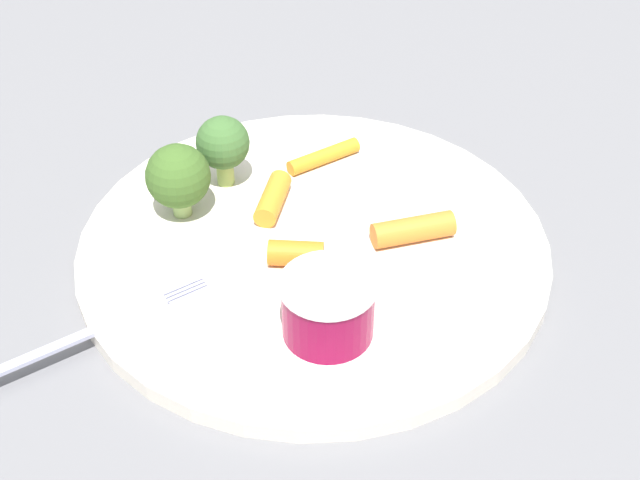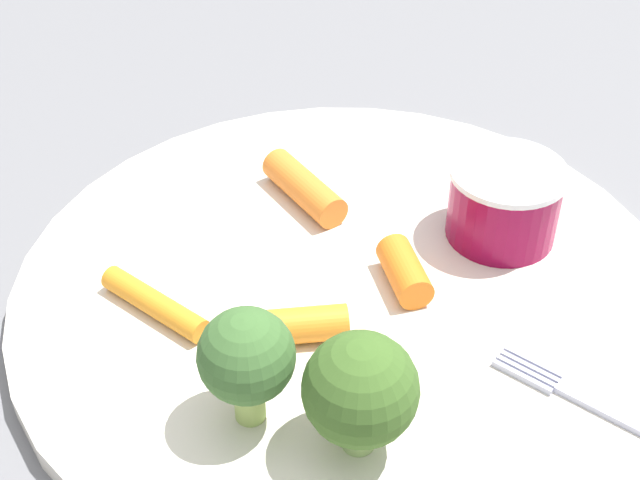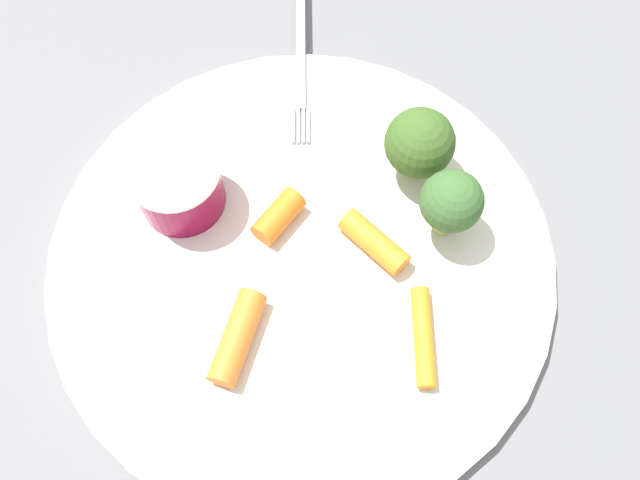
{
  "view_description": "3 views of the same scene",
  "coord_description": "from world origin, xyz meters",
  "px_view_note": "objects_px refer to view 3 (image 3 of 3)",
  "views": [
    {
      "loc": [
        0.19,
        -0.4,
        0.39
      ],
      "look_at": [
        0.01,
        -0.01,
        0.02
      ],
      "focal_mm": 47.79,
      "sensor_mm": 36.0,
      "label": 1
    },
    {
      "loc": [
        -0.32,
        -0.02,
        0.3
      ],
      "look_at": [
        0.01,
        0.01,
        0.03
      ],
      "focal_mm": 50.64,
      "sensor_mm": 36.0,
      "label": 2
    },
    {
      "loc": [
        0.08,
        0.15,
        0.4
      ],
      "look_at": [
        -0.01,
        0.0,
        0.03
      ],
      "focal_mm": 37.75,
      "sensor_mm": 36.0,
      "label": 3
    }
  ],
  "objects_px": {
    "carrot_stick_2": "(237,337)",
    "carrot_stick_3": "(374,242)",
    "broccoli_floret_0": "(420,143)",
    "broccoli_floret_1": "(451,202)",
    "carrot_stick_0": "(423,337)",
    "fork": "(301,52)",
    "carrot_stick_1": "(278,216)",
    "sauce_cup": "(178,185)",
    "plate": "(301,258)"
  },
  "relations": [
    {
      "from": "fork",
      "to": "carrot_stick_3",
      "type": "bearing_deg",
      "value": 74.72
    },
    {
      "from": "broccoli_floret_1",
      "to": "carrot_stick_0",
      "type": "xyz_separation_m",
      "value": [
        0.05,
        0.05,
        -0.03
      ]
    },
    {
      "from": "sauce_cup",
      "to": "fork",
      "type": "distance_m",
      "value": 0.14
    },
    {
      "from": "plate",
      "to": "broccoli_floret_0",
      "type": "height_order",
      "value": "broccoli_floret_0"
    },
    {
      "from": "sauce_cup",
      "to": "broccoli_floret_1",
      "type": "distance_m",
      "value": 0.17
    },
    {
      "from": "carrot_stick_2",
      "to": "broccoli_floret_0",
      "type": "bearing_deg",
      "value": -165.29
    },
    {
      "from": "broccoli_floret_0",
      "to": "carrot_stick_1",
      "type": "distance_m",
      "value": 0.1
    },
    {
      "from": "plate",
      "to": "carrot_stick_2",
      "type": "bearing_deg",
      "value": 24.91
    },
    {
      "from": "carrot_stick_1",
      "to": "sauce_cup",
      "type": "bearing_deg",
      "value": -46.66
    },
    {
      "from": "broccoli_floret_0",
      "to": "carrot_stick_3",
      "type": "xyz_separation_m",
      "value": [
        0.05,
        0.03,
        -0.02
      ]
    },
    {
      "from": "broccoli_floret_1",
      "to": "sauce_cup",
      "type": "bearing_deg",
      "value": -38.98
    },
    {
      "from": "sauce_cup",
      "to": "broccoli_floret_1",
      "type": "bearing_deg",
      "value": 141.02
    },
    {
      "from": "carrot_stick_1",
      "to": "plate",
      "type": "bearing_deg",
      "value": 90.07
    },
    {
      "from": "plate",
      "to": "broccoli_floret_0",
      "type": "bearing_deg",
      "value": -172.34
    },
    {
      "from": "carrot_stick_0",
      "to": "carrot_stick_2",
      "type": "distance_m",
      "value": 0.11
    },
    {
      "from": "sauce_cup",
      "to": "carrot_stick_3",
      "type": "bearing_deg",
      "value": 132.35
    },
    {
      "from": "sauce_cup",
      "to": "carrot_stick_0",
      "type": "bearing_deg",
      "value": 115.53
    },
    {
      "from": "broccoli_floret_1",
      "to": "fork",
      "type": "bearing_deg",
      "value": -89.21
    },
    {
      "from": "broccoli_floret_0",
      "to": "broccoli_floret_1",
      "type": "distance_m",
      "value": 0.05
    },
    {
      "from": "carrot_stick_2",
      "to": "fork",
      "type": "height_order",
      "value": "carrot_stick_2"
    },
    {
      "from": "broccoli_floret_1",
      "to": "carrot_stick_0",
      "type": "distance_m",
      "value": 0.08
    },
    {
      "from": "carrot_stick_0",
      "to": "carrot_stick_3",
      "type": "bearing_deg",
      "value": -98.19
    },
    {
      "from": "plate",
      "to": "carrot_stick_0",
      "type": "height_order",
      "value": "carrot_stick_0"
    },
    {
      "from": "broccoli_floret_0",
      "to": "carrot_stick_2",
      "type": "height_order",
      "value": "broccoli_floret_0"
    },
    {
      "from": "sauce_cup",
      "to": "carrot_stick_0",
      "type": "height_order",
      "value": "sauce_cup"
    },
    {
      "from": "plate",
      "to": "carrot_stick_1",
      "type": "bearing_deg",
      "value": -89.93
    },
    {
      "from": "carrot_stick_0",
      "to": "carrot_stick_1",
      "type": "height_order",
      "value": "carrot_stick_1"
    },
    {
      "from": "carrot_stick_2",
      "to": "carrot_stick_3",
      "type": "xyz_separation_m",
      "value": [
        -0.1,
        -0.01,
        -0.0
      ]
    },
    {
      "from": "carrot_stick_2",
      "to": "carrot_stick_1",
      "type": "bearing_deg",
      "value": -137.73
    },
    {
      "from": "plate",
      "to": "broccoli_floret_0",
      "type": "relative_size",
      "value": 5.83
    },
    {
      "from": "broccoli_floret_0",
      "to": "fork",
      "type": "relative_size",
      "value": 0.38
    },
    {
      "from": "broccoli_floret_1",
      "to": "carrot_stick_1",
      "type": "height_order",
      "value": "broccoli_floret_1"
    },
    {
      "from": "carrot_stick_3",
      "to": "fork",
      "type": "distance_m",
      "value": 0.16
    },
    {
      "from": "broccoli_floret_0",
      "to": "carrot_stick_1",
      "type": "height_order",
      "value": "broccoli_floret_0"
    },
    {
      "from": "broccoli_floret_0",
      "to": "fork",
      "type": "distance_m",
      "value": 0.13
    },
    {
      "from": "broccoli_floret_0",
      "to": "carrot_stick_0",
      "type": "bearing_deg",
      "value": 56.86
    },
    {
      "from": "broccoli_floret_0",
      "to": "carrot_stick_3",
      "type": "bearing_deg",
      "value": 30.9
    },
    {
      "from": "carrot_stick_0",
      "to": "broccoli_floret_0",
      "type": "bearing_deg",
      "value": -123.14
    },
    {
      "from": "sauce_cup",
      "to": "carrot_stick_1",
      "type": "relative_size",
      "value": 1.6
    },
    {
      "from": "broccoli_floret_1",
      "to": "fork",
      "type": "relative_size",
      "value": 0.38
    },
    {
      "from": "carrot_stick_0",
      "to": "plate",
      "type": "bearing_deg",
      "value": -69.6
    },
    {
      "from": "carrot_stick_0",
      "to": "fork",
      "type": "xyz_separation_m",
      "value": [
        -0.05,
        -0.22,
        -0.0
      ]
    },
    {
      "from": "fork",
      "to": "broccoli_floret_0",
      "type": "bearing_deg",
      "value": 95.44
    },
    {
      "from": "sauce_cup",
      "to": "carrot_stick_3",
      "type": "relative_size",
      "value": 1.22
    },
    {
      "from": "broccoli_floret_0",
      "to": "carrot_stick_2",
      "type": "relative_size",
      "value": 0.97
    },
    {
      "from": "carrot_stick_2",
      "to": "broccoli_floret_1",
      "type": "bearing_deg",
      "value": 178.6
    },
    {
      "from": "broccoli_floret_1",
      "to": "carrot_stick_3",
      "type": "relative_size",
      "value": 1.15
    },
    {
      "from": "carrot_stick_2",
      "to": "carrot_stick_3",
      "type": "distance_m",
      "value": 0.1
    },
    {
      "from": "broccoli_floret_1",
      "to": "carrot_stick_0",
      "type": "height_order",
      "value": "broccoli_floret_1"
    },
    {
      "from": "broccoli_floret_0",
      "to": "broccoli_floret_1",
      "type": "bearing_deg",
      "value": 78.0
    }
  ]
}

